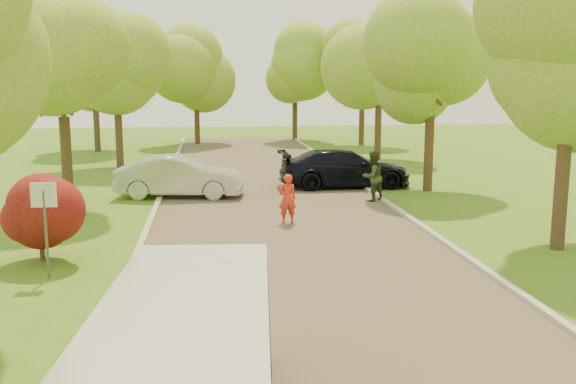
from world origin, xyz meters
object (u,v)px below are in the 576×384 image
dark_sedan (345,168)px  person_striped (287,199)px  silver_sedan (180,177)px  longboard (228,382)px  minivan (188,367)px  skateboarder (227,323)px  person_olive (373,176)px  street_sign (45,210)px

dark_sedan → person_striped: size_ratio=3.48×
silver_sedan → dark_sedan: bearing=-69.5°
dark_sedan → longboard: (-5.28, -16.95, -0.68)m
silver_sedan → longboard: bearing=-167.3°
person_striped → longboard: bearing=69.1°
minivan → skateboarder: 1.42m
silver_sedan → person_olive: person_olive is taller
minivan → silver_sedan: 16.82m
minivan → dark_sedan: 19.18m
street_sign → skateboarder: size_ratio=1.24×
longboard → person_striped: bearing=-97.0°
street_sign → person_olive: size_ratio=1.19×
street_sign → longboard: 6.99m
silver_sedan → longboard: 15.54m
minivan → silver_sedan: minivan is taller
silver_sedan → dark_sedan: 6.76m
minivan → dark_sedan: minivan is taller
street_sign → silver_sedan: 10.15m
skateboarder → person_striped: skateboarder is taller
skateboarder → person_olive: bearing=-107.9°
minivan → dark_sedan: size_ratio=0.96×
dark_sedan → person_striped: bearing=153.7°
dark_sedan → skateboarder: size_ratio=3.07×
longboard → person_striped: person_striped is taller
silver_sedan → longboard: (1.32, -15.47, -0.68)m
street_sign → person_striped: 7.71m
street_sign → longboard: size_ratio=2.38×
dark_sedan → person_striped: dark_sedan is taller
skateboarder → person_striped: bearing=-97.0°
silver_sedan → person_striped: (3.45, -4.96, -0.00)m
dark_sedan → longboard: bearing=162.5°
street_sign → silver_sedan: (2.50, 9.81, -0.79)m
silver_sedan → person_striped: silver_sedan is taller
person_olive → skateboarder: bearing=37.9°
minivan → skateboarder: size_ratio=2.94×
silver_sedan → person_striped: size_ratio=3.04×
skateboarder → person_striped: (2.13, 10.51, -0.22)m
longboard → skateboarder: size_ratio=0.52×
longboard → dark_sedan: bearing=-102.9°
minivan → silver_sedan: (-0.80, 16.80, -0.21)m
minivan → person_olive: bearing=72.4°
silver_sedan → dark_sedan: (6.60, 1.48, 0.00)m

